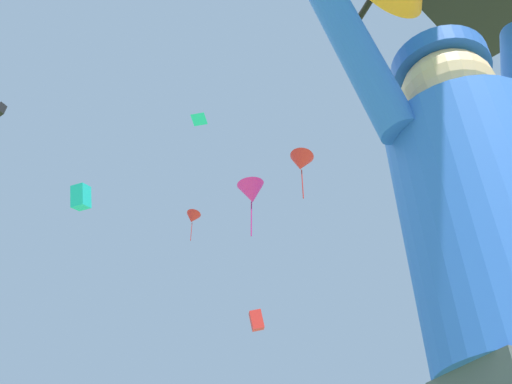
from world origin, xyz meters
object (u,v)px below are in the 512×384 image
object	(u,v)px
distant_kite_teal_overhead_distant	(81,197)
distant_kite_red_mid_left	(301,163)
distant_kite_red_low_left	(192,218)
distant_kite_teal_high_right	(199,119)
distant_kite_magenta_high_left	(252,193)
distant_kite_black_low_right	(0,109)
distant_kite_red_far_center	(257,320)

from	to	relation	value
distant_kite_teal_overhead_distant	distant_kite_red_mid_left	distance (m)	12.96
distant_kite_teal_overhead_distant	distant_kite_red_low_left	bearing A→B (deg)	40.52
distant_kite_red_mid_left	distant_kite_teal_high_right	world-z (taller)	distant_kite_teal_high_right
distant_kite_magenta_high_left	distant_kite_red_low_left	size ratio (longest dim) A/B	1.35
distant_kite_red_low_left	distant_kite_red_mid_left	world-z (taller)	distant_kite_red_low_left
distant_kite_red_mid_left	distant_kite_teal_high_right	size ratio (longest dim) A/B	2.70
distant_kite_teal_high_right	distant_kite_teal_overhead_distant	bearing A→B (deg)	132.84
distant_kite_teal_overhead_distant	distant_kite_red_mid_left	size ratio (longest dim) A/B	0.61
distant_kite_black_low_right	distant_kite_red_mid_left	xyz separation A→B (m)	(14.50, -5.04, -5.15)
distant_kite_red_mid_left	distant_kite_teal_overhead_distant	bearing A→B (deg)	141.76
distant_kite_teal_overhead_distant	distant_kite_magenta_high_left	bearing A→B (deg)	-25.71
distant_kite_magenta_high_left	distant_kite_black_low_right	world-z (taller)	distant_kite_black_low_right
distant_kite_red_low_left	distant_kite_teal_overhead_distant	size ratio (longest dim) A/B	1.59
distant_kite_teal_overhead_distant	distant_kite_red_far_center	size ratio (longest dim) A/B	1.22
distant_kite_magenta_high_left	distant_kite_teal_overhead_distant	world-z (taller)	distant_kite_teal_overhead_distant
distant_kite_red_far_center	distant_kite_teal_high_right	distance (m)	11.13
distant_kite_magenta_high_left	distant_kite_red_far_center	xyz separation A→B (m)	(1.48, 5.72, -4.14)
distant_kite_red_far_center	distant_kite_teal_high_right	world-z (taller)	distant_kite_teal_high_right
distant_kite_black_low_right	distant_kite_teal_overhead_distant	bearing A→B (deg)	32.68
distant_kite_magenta_high_left	distant_kite_black_low_right	distance (m)	13.83
distant_kite_red_far_center	distant_kite_teal_overhead_distant	bearing A→B (deg)	-171.15
distant_kite_red_low_left	distant_kite_teal_overhead_distant	world-z (taller)	distant_kite_red_low_left
distant_kite_magenta_high_left	distant_kite_black_low_right	size ratio (longest dim) A/B	4.46
distant_kite_black_low_right	distant_kite_red_mid_left	distance (m)	16.18
distant_kite_black_low_right	distant_kite_teal_high_right	world-z (taller)	distant_kite_black_low_right
distant_kite_black_low_right	distant_kite_teal_high_right	distance (m)	10.71
distant_kite_red_far_center	distant_kite_red_mid_left	distance (m)	10.03
distant_kite_teal_overhead_distant	distant_kite_red_far_center	bearing A→B (deg)	8.85
distant_kite_magenta_high_left	distant_kite_red_low_left	world-z (taller)	distant_kite_red_low_left
distant_kite_magenta_high_left	distant_kite_teal_overhead_distant	bearing A→B (deg)	154.29
distant_kite_magenta_high_left	distant_kite_teal_high_right	world-z (taller)	distant_kite_teal_high_right
distant_kite_teal_overhead_distant	distant_kite_black_low_right	world-z (taller)	distant_kite_black_low_right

